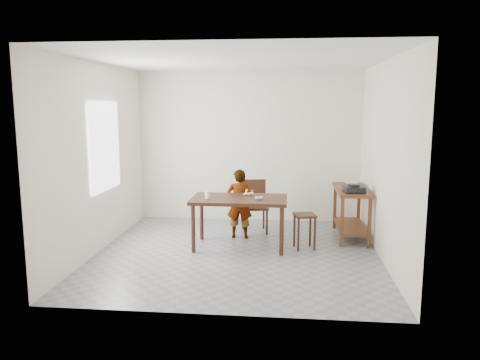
# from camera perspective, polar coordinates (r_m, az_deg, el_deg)

# --- Properties ---
(floor) EXTENTS (4.00, 4.00, 0.04)m
(floor) POSITION_cam_1_polar(r_m,az_deg,el_deg) (6.80, -0.34, -9.06)
(floor) COLOR gray
(floor) RESTS_ON ground
(ceiling) EXTENTS (4.00, 4.00, 0.04)m
(ceiling) POSITION_cam_1_polar(r_m,az_deg,el_deg) (6.48, -0.37, 14.60)
(ceiling) COLOR white
(ceiling) RESTS_ON wall_back
(wall_back) EXTENTS (4.00, 0.04, 2.70)m
(wall_back) POSITION_cam_1_polar(r_m,az_deg,el_deg) (8.50, 1.10, 4.07)
(wall_back) COLOR white
(wall_back) RESTS_ON ground
(wall_front) EXTENTS (4.00, 0.04, 2.70)m
(wall_front) POSITION_cam_1_polar(r_m,az_deg,el_deg) (4.52, -3.10, -0.50)
(wall_front) COLOR white
(wall_front) RESTS_ON ground
(wall_left) EXTENTS (0.04, 4.00, 2.70)m
(wall_left) POSITION_cam_1_polar(r_m,az_deg,el_deg) (7.01, -17.03, 2.57)
(wall_left) COLOR white
(wall_left) RESTS_ON ground
(wall_right) EXTENTS (0.04, 4.00, 2.70)m
(wall_right) POSITION_cam_1_polar(r_m,az_deg,el_deg) (6.60, 17.38, 2.17)
(wall_right) COLOR white
(wall_right) RESTS_ON ground
(window_pane) EXTENTS (0.02, 1.10, 1.30)m
(window_pane) POSITION_cam_1_polar(r_m,az_deg,el_deg) (7.16, -16.10, 3.95)
(window_pane) COLOR white
(window_pane) RESTS_ON wall_left
(dining_table) EXTENTS (1.40, 0.80, 0.75)m
(dining_table) POSITION_cam_1_polar(r_m,az_deg,el_deg) (6.97, -0.08, -5.21)
(dining_table) COLOR #361D12
(dining_table) RESTS_ON floor
(prep_counter) EXTENTS (0.50, 1.20, 0.80)m
(prep_counter) POSITION_cam_1_polar(r_m,az_deg,el_deg) (7.68, 13.37, -3.92)
(prep_counter) COLOR #58301A
(prep_counter) RESTS_ON floor
(child) EXTENTS (0.41, 0.27, 1.11)m
(child) POSITION_cam_1_polar(r_m,az_deg,el_deg) (7.41, -0.08, -2.91)
(child) COLOR white
(child) RESTS_ON floor
(dining_chair) EXTENTS (0.49, 0.49, 0.86)m
(dining_chair) POSITION_cam_1_polar(r_m,az_deg,el_deg) (7.77, 1.80, -3.28)
(dining_chair) COLOR #361D12
(dining_chair) RESTS_ON floor
(stool) EXTENTS (0.35, 0.35, 0.52)m
(stool) POSITION_cam_1_polar(r_m,az_deg,el_deg) (6.99, 7.86, -6.22)
(stool) COLOR #361D12
(stool) RESTS_ON floor
(glass_tumbler) EXTENTS (0.09, 0.09, 0.11)m
(glass_tumbler) POSITION_cam_1_polar(r_m,az_deg,el_deg) (6.88, -3.94, -1.78)
(glass_tumbler) COLOR white
(glass_tumbler) RESTS_ON dining_table
(small_bowl) EXTENTS (0.14, 0.14, 0.04)m
(small_bowl) POSITION_cam_1_polar(r_m,az_deg,el_deg) (6.77, 2.32, -2.24)
(small_bowl) COLOR silver
(small_bowl) RESTS_ON dining_table
(banana) EXTENTS (0.20, 0.15, 0.06)m
(banana) POSITION_cam_1_polar(r_m,az_deg,el_deg) (7.05, 1.05, -1.66)
(banana) COLOR gold
(banana) RESTS_ON dining_table
(serving_bowl) EXTENTS (0.25, 0.25, 0.05)m
(serving_bowl) POSITION_cam_1_polar(r_m,az_deg,el_deg) (7.86, 13.38, -0.46)
(serving_bowl) COLOR silver
(serving_bowl) RESTS_ON prep_counter
(gas_burner) EXTENTS (0.33, 0.33, 0.10)m
(gas_burner) POSITION_cam_1_polar(r_m,az_deg,el_deg) (7.24, 13.71, -1.10)
(gas_burner) COLOR black
(gas_burner) RESTS_ON prep_counter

